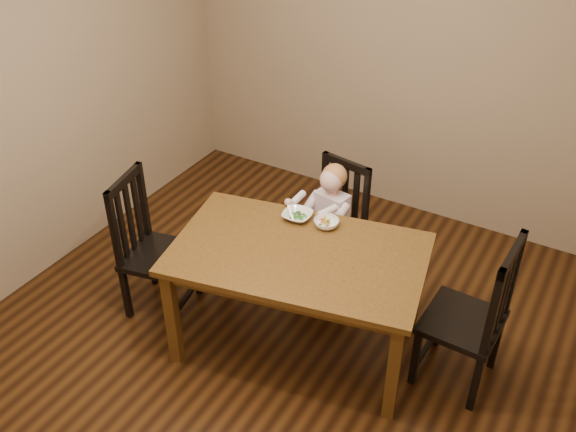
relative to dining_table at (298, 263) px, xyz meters
The scene contains 9 objects.
room 0.68m from the dining_table, 141.19° to the right, with size 4.01×4.01×2.71m.
dining_table is the anchor object (origin of this frame).
chair_child 0.75m from the dining_table, 98.77° to the left, with size 0.48×0.46×0.97m.
chair_left 1.09m from the dining_table, behind, with size 0.51×0.52×1.03m.
chair_right 1.08m from the dining_table, 13.49° to the left, with size 0.46×0.48×1.07m.
toddler 0.68m from the dining_table, 100.09° to the left, with size 0.31×0.38×0.52m, color white, non-canonical shape.
bowl_peas 0.37m from the dining_table, 120.37° to the left, with size 0.19×0.19×0.05m, color white.
bowl_veg 0.34m from the dining_table, 85.48° to the left, with size 0.16×0.16×0.05m, color white.
fork 0.37m from the dining_table, 127.64° to the left, with size 0.10×0.10×0.05m.
Camera 1 is at (1.56, -2.65, 3.13)m, focal length 40.00 mm.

